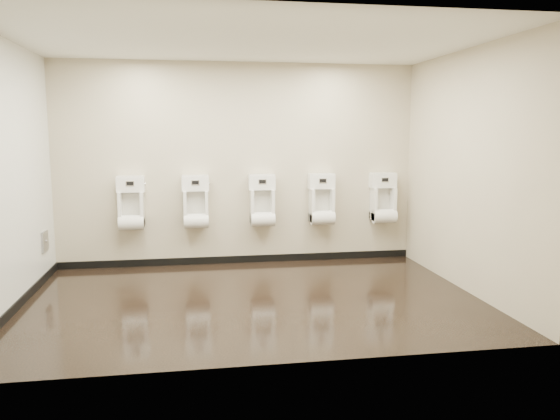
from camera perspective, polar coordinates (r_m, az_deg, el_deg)
The scene contains 15 objects.
ground at distance 6.18m, azimuth -2.77°, elevation -9.27°, with size 5.00×3.50×0.00m, color black.
ceiling at distance 5.98m, azimuth -2.96°, elevation 17.29°, with size 5.00×3.50×0.00m, color silver.
back_wall at distance 7.65m, azimuth -4.34°, elevation 4.75°, with size 5.00×0.02×2.80m, color #BFB395.
front_wall at distance 4.19m, azimuth -0.17°, elevation 1.99°, with size 5.00×0.02×2.80m, color #BFB395.
left_wall at distance 6.16m, azimuth -26.68°, elevation 3.10°, with size 0.02×3.50×2.80m, color #BFB395.
right_wall at distance 6.68m, azimuth 19.03°, elevation 3.84°, with size 0.02×3.50×2.80m, color #BFB395.
tile_overlay_left at distance 6.16m, azimuth -26.64°, elevation 3.10°, with size 0.01×3.50×2.80m, color white.
skirting_back at distance 7.84m, azimuth -4.23°, elevation -5.15°, with size 5.00×0.02×0.10m, color black.
skirting_left at distance 6.40m, azimuth -25.80°, elevation -9.02°, with size 0.02×3.50×0.10m, color black.
access_panel at distance 7.42m, azimuth -23.37°, elevation -3.02°, with size 0.04×0.25×0.25m.
urinal_0 at distance 7.60m, azimuth -15.27°, elevation 0.30°, with size 0.38×0.28×0.71m.
urinal_1 at distance 7.55m, azimuth -8.79°, elevation 0.45°, with size 0.38×0.28×0.71m.
urinal_2 at distance 7.62m, azimuth -1.88°, elevation 0.60°, with size 0.38×0.28×0.71m.
urinal_3 at distance 7.77m, azimuth 4.38°, elevation 0.73°, with size 0.38×0.28×0.71m.
urinal_4 at distance 8.04m, azimuth 10.74°, elevation 0.86°, with size 0.38×0.28×0.71m.
Camera 1 is at (-0.66, -5.86, 1.85)m, focal length 35.00 mm.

